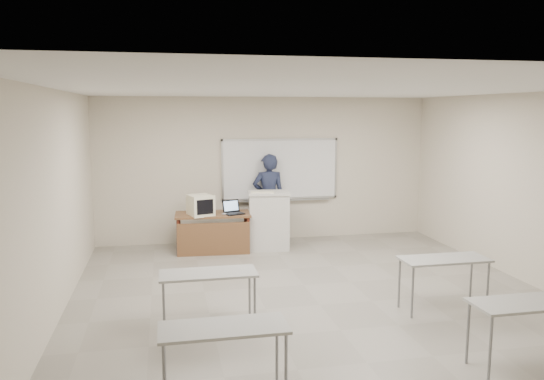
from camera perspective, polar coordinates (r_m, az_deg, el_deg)
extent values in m
cube|color=gray|center=(7.67, 5.17, -12.25)|extent=(7.00, 8.00, 0.01)
cube|color=white|center=(11.16, 0.88, 2.26)|extent=(2.40, 0.03, 1.20)
cube|color=#B7BABC|center=(11.11, 0.90, 5.44)|extent=(2.48, 0.04, 0.04)
cube|color=#B7BABC|center=(11.24, 0.88, -0.89)|extent=(2.48, 0.04, 0.04)
cube|color=#B7BABC|center=(10.96, -5.35, 2.11)|extent=(0.04, 0.04, 1.28)
cube|color=#B7BABC|center=(11.48, 6.85, 2.37)|extent=(0.04, 0.04, 1.28)
cube|color=#B7BABC|center=(11.20, 0.93, -1.13)|extent=(2.16, 0.07, 0.02)
cube|color=gray|center=(6.69, -6.88, -8.90)|extent=(1.20, 0.50, 0.03)
cylinder|color=slate|center=(6.60, -11.56, -12.61)|extent=(0.03, 0.03, 0.70)
cylinder|color=slate|center=(6.68, -1.87, -12.17)|extent=(0.03, 0.03, 0.70)
cylinder|color=slate|center=(6.97, -11.57, -11.44)|extent=(0.03, 0.03, 0.70)
cylinder|color=slate|center=(7.05, -2.43, -11.05)|extent=(0.03, 0.03, 0.70)
cube|color=gray|center=(7.62, 18.04, -7.09)|extent=(1.20, 0.50, 0.03)
cylinder|color=slate|center=(7.31, 14.88, -10.61)|extent=(0.03, 0.03, 0.70)
cylinder|color=slate|center=(7.85, 22.19, -9.64)|extent=(0.03, 0.03, 0.70)
cylinder|color=slate|center=(7.65, 13.53, -9.70)|extent=(0.03, 0.03, 0.70)
cylinder|color=slate|center=(8.17, 20.63, -8.85)|extent=(0.03, 0.03, 0.70)
cube|color=gray|center=(5.09, -5.24, -14.54)|extent=(1.20, 0.50, 0.03)
cylinder|color=slate|center=(5.15, 1.51, -18.71)|extent=(0.03, 0.03, 0.70)
cylinder|color=slate|center=(5.40, -11.52, -17.53)|extent=(0.03, 0.03, 0.70)
cylinder|color=slate|center=(5.50, 0.53, -16.85)|extent=(0.03, 0.03, 0.70)
cube|color=gray|center=(6.28, 25.83, -10.88)|extent=(1.20, 0.50, 0.03)
cylinder|color=slate|center=(5.95, 22.43, -15.52)|extent=(0.03, 0.03, 0.70)
cylinder|color=slate|center=(6.25, 20.33, -14.20)|extent=(0.03, 0.03, 0.70)
cube|color=brown|center=(10.33, -6.39, -2.62)|extent=(1.44, 0.72, 0.04)
cube|color=brown|center=(10.09, -6.17, -5.29)|extent=(1.37, 0.03, 0.63)
cylinder|color=#4C1D12|center=(10.08, -9.94, -5.15)|extent=(0.06, 0.06, 0.71)
cylinder|color=#4C1D12|center=(10.20, -2.50, -4.87)|extent=(0.06, 0.06, 0.71)
cylinder|color=#4C1D12|center=(10.67, -10.04, -4.40)|extent=(0.06, 0.06, 0.71)
cylinder|color=#4C1D12|center=(10.78, -3.00, -4.15)|extent=(0.06, 0.06, 0.71)
cube|color=silver|center=(10.49, -0.34, -3.40)|extent=(0.77, 0.55, 1.10)
cube|color=silver|center=(10.38, -0.34, -0.31)|extent=(0.81, 0.59, 0.04)
cube|color=beige|center=(10.18, -7.76, -1.60)|extent=(0.40, 0.43, 0.38)
cube|color=beige|center=(9.95, -7.67, -1.83)|extent=(0.42, 0.04, 0.40)
cube|color=black|center=(9.93, -7.66, -1.85)|extent=(0.32, 0.01, 0.28)
cube|color=black|center=(10.19, -4.06, -2.56)|extent=(0.35, 0.25, 0.02)
cube|color=black|center=(10.18, -4.05, -2.49)|extent=(0.29, 0.15, 0.01)
cube|color=black|center=(10.32, -4.18, -1.70)|extent=(0.35, 0.07, 0.24)
cube|color=#86A4C7|center=(10.32, -4.17, -1.69)|extent=(0.30, 0.05, 0.18)
ellipsoid|color=gray|center=(10.15, -5.16, -2.58)|extent=(0.10, 0.06, 0.04)
cube|color=beige|center=(10.23, -1.03, -0.24)|extent=(0.46, 0.24, 0.02)
imported|color=black|center=(11.04, -0.36, -0.85)|extent=(0.69, 0.48, 1.84)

